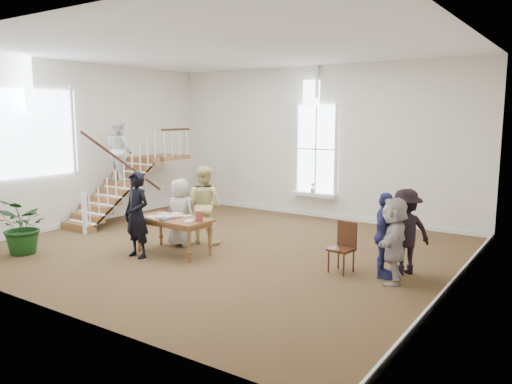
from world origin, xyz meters
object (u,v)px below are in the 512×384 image
Objects in this scene: library_table at (173,222)px; woman_cluster_a at (384,235)px; elderly_woman at (180,212)px; woman_cluster_c at (394,240)px; police_officer at (137,215)px; side_chair at (344,244)px; person_yellow at (204,205)px; floor_plant at (24,226)px; woman_cluster_b at (405,232)px.

woman_cluster_a is at bearing 14.27° from library_table.
elderly_woman is 5.04m from woman_cluster_c.
woman_cluster_c is at bearing 11.26° from library_table.
side_chair is at bearing 23.99° from police_officer.
woman_cluster_a is (4.79, 0.41, 0.02)m from elderly_woman.
person_yellow reaches higher than police_officer.
police_officer reaches higher than woman_cluster_c.
elderly_woman is 3.43m from floor_plant.
woman_cluster_b is at bearing -174.25° from elderly_woman.
person_yellow is (0.40, 1.75, 0.00)m from police_officer.
police_officer is 5.34m from woman_cluster_c.
side_chair is (-0.77, -0.10, -0.26)m from woman_cluster_a.
woman_cluster_c reaches higher than elderly_woman.
woman_cluster_a is 1.29× the size of floor_plant.
woman_cluster_a is (4.89, 1.66, -0.12)m from police_officer.
elderly_woman is 0.96× the size of woman_cluster_b.
person_yellow is 4.49m from woman_cluster_a.
library_table is 1.07× the size of woman_cluster_a.
woman_cluster_b is (5.14, 2.11, -0.10)m from police_officer.
elderly_woman is at bearing -38.47° from woman_cluster_b.
elderly_woman is at bearing 120.69° from library_table.
side_chair is at bearing 15.36° from library_table.
side_chair is at bearing 23.63° from floor_plant.
police_officer is 1.14× the size of woman_cluster_a.
woman_cluster_c is at bearing 178.45° from elderly_woman.
library_table is at bearing 115.31° from elderly_woman.
woman_cluster_a is at bearing -144.77° from woman_cluster_c.
library_table is 1.05× the size of woman_cluster_b.
woman_cluster_a is at bearing 170.14° from person_yellow.
woman_cluster_c is (0.25, -0.20, -0.02)m from woman_cluster_a.
person_yellow is at bearing -109.68° from woman_cluster_c.
person_yellow is at bearing -43.81° from woman_cluster_b.
woman_cluster_a is 0.32m from woman_cluster_c.
woman_cluster_c is at bearing 19.99° from floor_plant.
person_yellow is at bearing 48.23° from floor_plant.
woman_cluster_a is at bearing 22.01° from police_officer.
library_table is at bearing -157.59° from side_chair.
woman_cluster_b reaches higher than floor_plant.
library_table is 1.12m from person_yellow.
library_table is 1.10× the size of elderly_woman.
police_officer is at bearing -122.65° from library_table.
police_officer is at bearing 68.41° from person_yellow.
library_table is 4.77m from woman_cluster_c.
library_table is 0.69m from elderly_woman.
person_yellow is at bearing 78.96° from woman_cluster_a.
person_yellow is 1.12× the size of woman_cluster_b.
person_yellow is 4.75m from woman_cluster_b.
elderly_woman is at bearing 88.67° from police_officer.
elderly_woman is at bearing -103.79° from woman_cluster_c.
police_officer is (-0.44, -0.65, 0.21)m from library_table.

